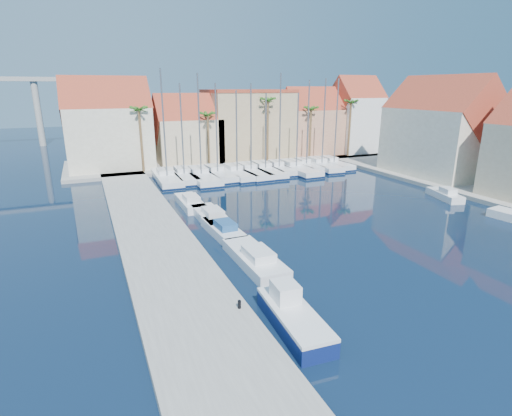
{
  "coord_description": "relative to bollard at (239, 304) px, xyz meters",
  "views": [
    {
      "loc": [
        -13.49,
        -17.47,
        12.31
      ],
      "look_at": [
        -1.39,
        10.81,
        3.0
      ],
      "focal_mm": 28.0,
      "sensor_mm": 36.0,
      "label": 1
    }
  ],
  "objects": [
    {
      "name": "motorboat_west_2",
      "position": [
        3.46,
        16.65,
        -0.23
      ],
      "size": [
        2.3,
        7.07,
        1.4
      ],
      "rotation": [
        0.0,
        0.0,
        0.01
      ],
      "color": "white",
      "rests_on": "ground"
    },
    {
      "name": "sailboat_10",
      "position": [
        26.95,
        34.9,
        -0.15
      ],
      "size": [
        3.55,
        10.76,
        13.59
      ],
      "rotation": [
        0.0,
        0.0,
        -0.07
      ],
      "color": "white",
      "rests_on": "ground"
    },
    {
      "name": "shore_east",
      "position": [
        38.6,
        14.0,
        -0.49
      ],
      "size": [
        12.0,
        60.0,
        0.5
      ],
      "primitive_type": "cube",
      "color": "gray",
      "rests_on": "ground"
    },
    {
      "name": "sailboat_6",
      "position": [
        17.2,
        34.88,
        -0.18
      ],
      "size": [
        3.36,
        11.45,
        11.57
      ],
      "rotation": [
        0.0,
        0.0,
        -0.03
      ],
      "color": "white",
      "rests_on": "ground"
    },
    {
      "name": "palm_4",
      "position": [
        36.6,
        41.0,
        8.81
      ],
      "size": [
        2.6,
        2.6,
        10.65
      ],
      "color": "brown",
      "rests_on": "shore_north"
    },
    {
      "name": "palm_3",
      "position": [
        28.6,
        41.0,
        7.87
      ],
      "size": [
        2.6,
        2.6,
        9.65
      ],
      "color": "brown",
      "rests_on": "shore_north"
    },
    {
      "name": "building_2",
      "position": [
        19.6,
        47.0,
        5.52
      ],
      "size": [
        14.2,
        10.2,
        11.5
      ],
      "color": "tan",
      "rests_on": "shore_north"
    },
    {
      "name": "quay_west",
      "position": [
        -2.4,
        12.5,
        -0.49
      ],
      "size": [
        6.0,
        77.0,
        0.5
      ],
      "primitive_type": "cube",
      "color": "gray",
      "rests_on": "ground"
    },
    {
      "name": "sailboat_4",
      "position": [
        12.58,
        34.51,
        -0.17
      ],
      "size": [
        3.02,
        10.53,
        11.97
      ],
      "rotation": [
        0.0,
        0.0,
        0.02
      ],
      "color": "white",
      "rests_on": "ground"
    },
    {
      "name": "sailboat_2",
      "position": [
        7.32,
        34.52,
        -0.16
      ],
      "size": [
        3.33,
        12.06,
        14.11
      ],
      "rotation": [
        0.0,
        0.0,
        -0.01
      ],
      "color": "white",
      "rests_on": "ground"
    },
    {
      "name": "bollard",
      "position": [
        0.0,
        0.0,
        0.0
      ],
      "size": [
        0.19,
        0.19,
        0.48
      ],
      "primitive_type": "cylinder",
      "color": "black",
      "rests_on": "quay_west"
    },
    {
      "name": "sailboat_8",
      "position": [
        21.95,
        34.26,
        -0.18
      ],
      "size": [
        3.46,
        11.95,
        11.61
      ],
      "rotation": [
        0.0,
        0.0,
        0.03
      ],
      "color": "white",
      "rests_on": "ground"
    },
    {
      "name": "building_3",
      "position": [
        31.6,
        46.0,
        5.12
      ],
      "size": [
        10.3,
        8.0,
        12.0
      ],
      "color": "tan",
      "rests_on": "shore_north"
    },
    {
      "name": "sailboat_5",
      "position": [
        14.79,
        34.69,
        -0.17
      ],
      "size": [
        3.24,
        11.24,
        12.87
      ],
      "rotation": [
        0.0,
        0.0,
        0.03
      ],
      "color": "white",
      "rests_on": "ground"
    },
    {
      "name": "ground",
      "position": [
        6.6,
        -1.0,
        -0.74
      ],
      "size": [
        260.0,
        260.0,
        0.0
      ],
      "primitive_type": "plane",
      "color": "black",
      "rests_on": "ground"
    },
    {
      "name": "motorboat_east_1",
      "position": [
        30.58,
        13.75,
        -0.23
      ],
      "size": [
        3.0,
        5.5,
        1.4
      ],
      "rotation": [
        0.0,
        0.0,
        -0.27
      ],
      "color": "white",
      "rests_on": "ground"
    },
    {
      "name": "shore_north",
      "position": [
        16.6,
        47.0,
        -0.49
      ],
      "size": [
        54.0,
        16.0,
        0.5
      ],
      "primitive_type": "cube",
      "color": "gray",
      "rests_on": "ground"
    },
    {
      "name": "motorboat_west_1",
      "position": [
        3.3,
        12.58,
        -0.23
      ],
      "size": [
        2.29,
        6.37,
        1.4
      ],
      "rotation": [
        0.0,
        0.0,
        0.04
      ],
      "color": "white",
      "rests_on": "ground"
    },
    {
      "name": "sailboat_0",
      "position": [
        2.77,
        35.06,
        -0.14
      ],
      "size": [
        3.2,
        11.0,
        14.63
      ],
      "rotation": [
        0.0,
        0.0,
        -0.03
      ],
      "color": "white",
      "rests_on": "ground"
    },
    {
      "name": "motorboat_west_0",
      "position": [
        3.47,
        5.95,
        -0.23
      ],
      "size": [
        2.44,
        7.39,
        1.4
      ],
      "rotation": [
        0.0,
        0.0,
        0.01
      ],
      "color": "white",
      "rests_on": "ground"
    },
    {
      "name": "sailboat_3",
      "position": [
        9.82,
        35.06,
        -0.16
      ],
      "size": [
        3.41,
        10.68,
        12.89
      ],
      "rotation": [
        0.0,
        0.0,
        0.06
      ],
      "color": "white",
      "rests_on": "ground"
    },
    {
      "name": "building_1",
      "position": [
        8.6,
        46.0,
        4.56
      ],
      "size": [
        10.3,
        8.0,
        11.0
      ],
      "color": "#C7B08C",
      "rests_on": "shore_north"
    },
    {
      "name": "palm_1",
      "position": [
        10.6,
        41.0,
        7.4
      ],
      "size": [
        2.6,
        2.6,
        9.15
      ],
      "color": "brown",
      "rests_on": "shore_north"
    },
    {
      "name": "building_0",
      "position": [
        -3.4,
        46.0,
        5.79
      ],
      "size": [
        12.3,
        9.0,
        13.5
      ],
      "color": "beige",
      "rests_on": "shore_north"
    },
    {
      "name": "building_6",
      "position": [
        38.6,
        23.0,
        5.78
      ],
      "size": [
        9.0,
        14.3,
        13.5
      ],
      "color": "beige",
      "rests_on": "shore_east"
    },
    {
      "name": "palm_2",
      "position": [
        20.6,
        41.0,
        9.28
      ],
      "size": [
        2.6,
        2.6,
        11.15
      ],
      "color": "brown",
      "rests_on": "shore_north"
    },
    {
      "name": "sailboat_11",
      "position": [
        29.31,
        35.06,
        -0.12
      ],
      "size": [
        2.7,
        9.24,
        13.6
      ],
      "rotation": [
        0.0,
        0.0,
        0.03
      ],
      "color": "white",
      "rests_on": "ground"
    },
    {
      "name": "palm_0",
      "position": [
        0.6,
        41.0,
        8.34
      ],
      "size": [
        2.6,
        2.6,
        10.15
      ],
      "color": "brown",
      "rests_on": "shore_north"
    },
    {
      "name": "sailboat_1",
      "position": [
        5.2,
        35.47,
        -0.15
      ],
      "size": [
        2.78,
        10.03,
        12.85
      ],
      "rotation": [
        0.0,
        0.0,
        -0.01
      ],
      "color": "white",
      "rests_on": "ground"
    },
    {
      "name": "building_4",
      "position": [
        40.6,
        45.0,
        6.23
      ],
      "size": [
        8.3,
        8.0,
        14.0
      ],
      "color": "white",
      "rests_on": "shore_north"
    },
    {
      "name": "sailboat_9",
      "position": [
        24.44,
        35.31,
        -0.11
      ],
      "size": [
        2.36,
        8.69,
        13.41
      ],
      "rotation": [
        0.0,
        0.0,
        0.01
      ],
      "color": "white",
      "rests_on": "ground"
    },
    {
      "name": "motorboat_west_3",
      "position": [
        2.81,
        22.17,
        -0.23
      ],
      "size": [
        2.12,
        6.51,
        1.4
      ],
      "rotation": [
        0.0,
        0.0,
        -0.01
      ],
      "color": "white",
      "rests_on": "ground"
    },
    {
      "name": "sailboat_7",
      "position": [
        19.59,
        34.98,
        -0.11
      ],
      "size": [
        2.96,
        9.17,
        14.29
      ],
      "rotation": [
        0.0,
        0.0,
        -0.06
      ],
      "color": "white",
      "rests_on": "ground"
    },
    {
      "name": "fishing_boat",
      "position": [
        2.23,
        -2.11,
        -0.04
      ],
      "size": [
        2.36,
        6.11,
        2.1
      ],
      "rotation": [
        0.0,
        0.0,
        -0.06
      ],
      "color": "#0E1C55",
      "rests_on": "ground"
    }
  ]
}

